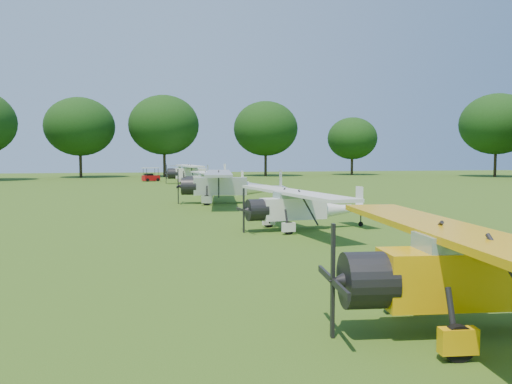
{
  "coord_description": "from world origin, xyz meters",
  "views": [
    {
      "loc": [
        -5.21,
        -23.72,
        3.09
      ],
      "look_at": [
        0.06,
        -0.16,
        1.4
      ],
      "focal_mm": 35.0,
      "sensor_mm": 36.0,
      "label": 1
    }
  ],
  "objects_px": {
    "aircraft_2": "(492,268)",
    "aircraft_4": "(229,183)",
    "aircraft_6": "(195,172)",
    "golf_cart": "(150,177)",
    "aircraft_3": "(303,205)",
    "aircraft_7": "(187,170)",
    "aircraft_5": "(213,179)"
  },
  "relations": [
    {
      "from": "aircraft_2",
      "to": "aircraft_4",
      "type": "distance_m",
      "value": 25.39
    },
    {
      "from": "aircraft_6",
      "to": "golf_cart",
      "type": "bearing_deg",
      "value": 125.5
    },
    {
      "from": "aircraft_2",
      "to": "aircraft_3",
      "type": "xyz_separation_m",
      "value": [
        0.63,
        12.7,
        -0.08
      ]
    },
    {
      "from": "aircraft_6",
      "to": "aircraft_7",
      "type": "height_order",
      "value": "aircraft_6"
    },
    {
      "from": "aircraft_5",
      "to": "aircraft_4",
      "type": "bearing_deg",
      "value": -98.18
    },
    {
      "from": "aircraft_3",
      "to": "aircraft_5",
      "type": "bearing_deg",
      "value": 83.55
    },
    {
      "from": "aircraft_5",
      "to": "golf_cart",
      "type": "distance_m",
      "value": 20.7
    },
    {
      "from": "aircraft_7",
      "to": "golf_cart",
      "type": "height_order",
      "value": "aircraft_7"
    },
    {
      "from": "golf_cart",
      "to": "aircraft_3",
      "type": "bearing_deg",
      "value": -106.28
    },
    {
      "from": "aircraft_4",
      "to": "aircraft_5",
      "type": "distance_m",
      "value": 12.52
    },
    {
      "from": "aircraft_2",
      "to": "aircraft_6",
      "type": "relative_size",
      "value": 0.84
    },
    {
      "from": "aircraft_7",
      "to": "golf_cart",
      "type": "relative_size",
      "value": 4.42
    },
    {
      "from": "aircraft_2",
      "to": "aircraft_3",
      "type": "bearing_deg",
      "value": 94.14
    },
    {
      "from": "aircraft_2",
      "to": "aircraft_3",
      "type": "height_order",
      "value": "aircraft_2"
    },
    {
      "from": "aircraft_5",
      "to": "aircraft_7",
      "type": "xyz_separation_m",
      "value": [
        -0.15,
        26.69,
        0.11
      ]
    },
    {
      "from": "aircraft_2",
      "to": "aircraft_4",
      "type": "bearing_deg",
      "value": 98.02
    },
    {
      "from": "aircraft_3",
      "to": "aircraft_6",
      "type": "relative_size",
      "value": 0.78
    },
    {
      "from": "aircraft_4",
      "to": "aircraft_2",
      "type": "bearing_deg",
      "value": -80.63
    },
    {
      "from": "aircraft_2",
      "to": "golf_cart",
      "type": "distance_m",
      "value": 58.1
    },
    {
      "from": "aircraft_4",
      "to": "golf_cart",
      "type": "bearing_deg",
      "value": 106.65
    },
    {
      "from": "aircraft_4",
      "to": "aircraft_3",
      "type": "bearing_deg",
      "value": -76.75
    },
    {
      "from": "aircraft_7",
      "to": "aircraft_3",
      "type": "bearing_deg",
      "value": -99.25
    },
    {
      "from": "aircraft_7",
      "to": "aircraft_4",
      "type": "bearing_deg",
      "value": -100.63
    },
    {
      "from": "aircraft_4",
      "to": "golf_cart",
      "type": "height_order",
      "value": "aircraft_4"
    },
    {
      "from": "aircraft_3",
      "to": "aircraft_7",
      "type": "relative_size",
      "value": 0.9
    },
    {
      "from": "aircraft_2",
      "to": "aircraft_3",
      "type": "relative_size",
      "value": 1.08
    },
    {
      "from": "aircraft_4",
      "to": "aircraft_6",
      "type": "bearing_deg",
      "value": 97.55
    },
    {
      "from": "aircraft_2",
      "to": "aircraft_5",
      "type": "height_order",
      "value": "aircraft_2"
    },
    {
      "from": "aircraft_6",
      "to": "golf_cart",
      "type": "distance_m",
      "value": 8.18
    },
    {
      "from": "aircraft_2",
      "to": "aircraft_6",
      "type": "xyz_separation_m",
      "value": [
        -0.12,
        51.52,
        0.22
      ]
    },
    {
      "from": "aircraft_3",
      "to": "aircraft_5",
      "type": "xyz_separation_m",
      "value": [
        -0.48,
        25.18,
        0.01
      ]
    },
    {
      "from": "aircraft_6",
      "to": "golf_cart",
      "type": "height_order",
      "value": "aircraft_6"
    }
  ]
}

